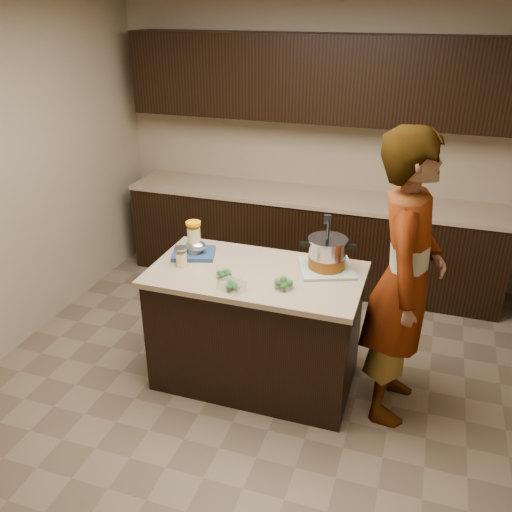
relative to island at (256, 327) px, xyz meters
The scene contains 13 objects.
ground_plane 0.45m from the island, ahead, with size 4.00×4.00×0.00m, color brown.
room_shell 1.26m from the island, ahead, with size 4.04×4.04×2.72m.
back_cabinets 1.81m from the island, 90.00° to the left, with size 3.60×0.63×2.33m.
island is the anchor object (origin of this frame).
dish_towel 0.67m from the island, 22.96° to the left, with size 0.36×0.36×0.02m, color #58764F.
stock_pot 0.74m from the island, 22.94° to the left, with size 0.38×0.32×0.38m.
lemonade_pitcher 0.77m from the island, 167.73° to the left, with size 0.12×0.12×0.26m.
mason_jar 0.74m from the island, behind, with size 0.11×0.11×0.15m.
broccoli_tub_left 0.52m from the island, 138.54° to the right, with size 0.13×0.13×0.05m.
broccoli_tub_right 0.56m from the island, 34.11° to the right, with size 0.13×0.13×0.06m.
broccoli_tub_rect 0.56m from the island, 103.66° to the right, with size 0.19×0.17×0.06m.
blue_tray 0.71m from the island, 168.19° to the left, with size 0.36×0.32×0.11m.
person 1.11m from the island, ahead, with size 0.71×0.47×1.96m, color gray.
Camera 1 is at (1.04, -3.13, 2.59)m, focal length 38.00 mm.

